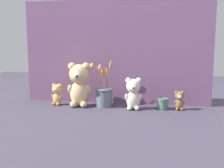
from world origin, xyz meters
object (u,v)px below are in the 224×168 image
at_px(teddy_bear_large, 79,84).
at_px(flower_vase, 104,95).
at_px(teddy_bear_medium, 133,93).
at_px(teddy_bear_small, 57,94).
at_px(teddy_bear_tiny, 179,100).
at_px(decorative_tin_tall, 163,104).

height_order(teddy_bear_large, flower_vase, flower_vase).
distance_m(teddy_bear_medium, teddy_bear_small, 0.56).
relative_size(teddy_bear_tiny, decorative_tin_tall, 1.65).
bearing_deg(decorative_tin_tall, teddy_bear_tiny, 0.93).
relative_size(teddy_bear_large, teddy_bear_tiny, 2.39).
relative_size(teddy_bear_large, teddy_bear_medium, 1.43).
bearing_deg(teddy_bear_medium, flower_vase, 168.05).
relative_size(flower_vase, decorative_tin_tall, 4.14).
height_order(teddy_bear_large, teddy_bear_medium, teddy_bear_large).
xyz_separation_m(teddy_bear_tiny, decorative_tin_tall, (-0.11, -0.00, -0.03)).
bearing_deg(teddy_bear_small, teddy_bear_tiny, 0.29).
xyz_separation_m(teddy_bear_large, teddy_bear_small, (-0.17, 0.01, -0.08)).
height_order(teddy_bear_tiny, flower_vase, flower_vase).
xyz_separation_m(teddy_bear_medium, decorative_tin_tall, (0.20, 0.04, -0.07)).
xyz_separation_m(teddy_bear_small, decorative_tin_tall, (0.75, 0.00, -0.04)).
relative_size(teddy_bear_medium, flower_vase, 0.67).
relative_size(teddy_bear_medium, teddy_bear_small, 1.39).
relative_size(teddy_bear_small, decorative_tin_tall, 1.99).
relative_size(teddy_bear_large, decorative_tin_tall, 3.96).
distance_m(flower_vase, decorative_tin_tall, 0.41).
distance_m(teddy_bear_medium, teddy_bear_tiny, 0.31).
bearing_deg(flower_vase, decorative_tin_tall, -0.92).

